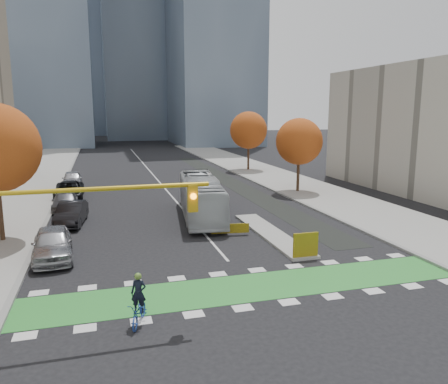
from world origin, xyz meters
TOP-DOWN VIEW (x-y plane):
  - ground at (0.00, 0.00)m, footprint 300.00×300.00m
  - sidewalk_west at (-13.50, 20.00)m, footprint 7.00×120.00m
  - sidewalk_east at (13.50, 20.00)m, footprint 7.00×120.00m
  - curb_west at (-10.00, 20.00)m, footprint 0.30×120.00m
  - curb_east at (10.00, 20.00)m, footprint 0.30×120.00m
  - bike_crossing at (0.00, 1.50)m, footprint 20.00×3.00m
  - centre_line at (0.00, 40.00)m, footprint 0.15×70.00m
  - bike_lane_paint at (7.50, 30.00)m, footprint 2.50×50.00m
  - median_island at (4.00, 9.00)m, footprint 1.60×10.00m
  - hazard_board at (4.00, 4.20)m, footprint 1.40×0.12m
  - tower_ne at (20.00, 85.00)m, footprint 18.00×24.00m
  - tower_far at (-4.00, 140.00)m, footprint 26.00×26.00m
  - tree_east_near at (12.00, 22.00)m, footprint 4.40×4.40m
  - tree_east_far at (12.50, 38.00)m, footprint 4.80×4.80m
  - traffic_signal_west at (-7.93, -0.51)m, footprint 8.53×0.56m
  - cyclist at (-5.07, -0.59)m, footprint 1.14×1.82m
  - bus at (0.80, 14.77)m, footprint 3.93×11.08m
  - parked_car_a at (-8.81, 7.93)m, footprint 2.35×5.08m
  - parked_car_b at (-8.26, 15.21)m, footprint 2.21×4.89m
  - parked_car_c at (-9.00, 20.21)m, footprint 1.98×4.69m
  - parked_car_d at (-9.00, 25.21)m, footprint 2.45×5.30m
  - parked_car_e at (-9.00, 30.90)m, footprint 2.09×4.90m

SIDE VIEW (x-z plane):
  - ground at x=0.00m, z-range 0.00..0.00m
  - centre_line at x=0.00m, z-range 0.00..0.01m
  - bike_lane_paint at x=7.50m, z-range 0.00..0.01m
  - bike_crossing at x=0.00m, z-range 0.00..0.01m
  - sidewalk_west at x=-13.50m, z-range 0.00..0.15m
  - sidewalk_east at x=13.50m, z-range 0.00..0.15m
  - curb_west at x=-10.00m, z-range -0.01..0.15m
  - curb_east at x=10.00m, z-range -0.01..0.15m
  - median_island at x=4.00m, z-range 0.00..0.16m
  - cyclist at x=-5.07m, z-range -0.33..1.65m
  - parked_car_c at x=-9.00m, z-range 0.00..1.35m
  - parked_car_d at x=-9.00m, z-range 0.00..1.47m
  - parked_car_b at x=-8.26m, z-range 0.00..1.56m
  - hazard_board at x=4.00m, z-range 0.15..1.45m
  - parked_car_e at x=-9.00m, z-range 0.00..1.65m
  - parked_car_a at x=-8.81m, z-range 0.00..1.68m
  - bus at x=0.80m, z-range 0.00..3.02m
  - traffic_signal_west at x=-7.93m, z-range 1.43..6.63m
  - tree_east_near at x=12.00m, z-range 1.33..8.40m
  - tree_east_far at x=12.50m, z-range 1.42..9.07m
  - tower_ne at x=20.00m, z-range 0.00..60.00m
  - tower_far at x=-4.00m, z-range 0.00..80.00m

